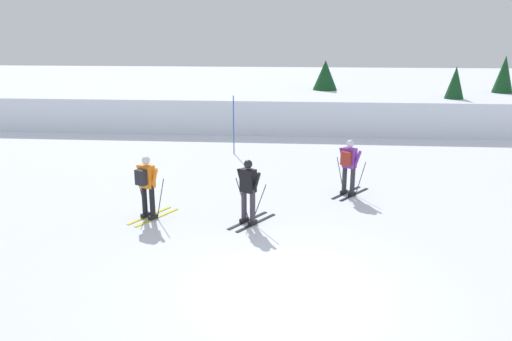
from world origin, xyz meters
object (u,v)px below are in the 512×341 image
(skier_black, at_px, (248,190))
(conifer_far_centre, at_px, (503,85))
(skier_orange, at_px, (147,184))
(trail_marker_pole, at_px, (234,125))
(skier_purple, at_px, (349,165))
(conifer_far_right, at_px, (325,83))
(conifer_far_left, at_px, (454,94))

(skier_black, relative_size, conifer_far_centre, 0.48)
(skier_orange, height_order, trail_marker_pole, trail_marker_pole)
(skier_orange, xyz_separation_m, conifer_far_centre, (14.59, 15.41, 1.09))
(skier_purple, relative_size, trail_marker_pole, 0.73)
(skier_purple, bearing_deg, skier_black, -137.14)
(trail_marker_pole, distance_m, conifer_far_centre, 15.50)
(skier_black, bearing_deg, trail_marker_pole, 100.02)
(skier_black, distance_m, conifer_far_right, 16.34)
(conifer_far_right, bearing_deg, skier_black, -99.38)
(conifer_far_left, bearing_deg, skier_black, -123.92)
(trail_marker_pole, bearing_deg, conifer_far_centre, 31.16)
(skier_black, xyz_separation_m, conifer_far_right, (2.66, 16.08, 1.11))
(skier_orange, distance_m, skier_black, 2.69)
(skier_purple, xyz_separation_m, conifer_far_centre, (9.14, 12.97, 1.09))
(trail_marker_pole, bearing_deg, skier_black, -79.98)
(skier_purple, bearing_deg, skier_orange, -155.93)
(conifer_far_left, bearing_deg, trail_marker_pole, -151.74)
(conifer_far_left, height_order, conifer_far_right, conifer_far_right)
(trail_marker_pole, distance_m, conifer_far_right, 9.47)
(conifer_far_right, height_order, conifer_far_centre, conifer_far_centre)
(trail_marker_pole, xyz_separation_m, conifer_far_right, (3.99, 8.55, 0.84))
(skier_orange, relative_size, skier_purple, 1.00)
(conifer_far_left, relative_size, conifer_far_centre, 0.89)
(skier_purple, relative_size, conifer_far_right, 0.53)
(skier_orange, relative_size, trail_marker_pole, 0.73)
(conifer_far_right, xyz_separation_m, conifer_far_centre, (9.25, -0.54, 0.02))
(conifer_far_left, bearing_deg, skier_orange, -131.65)
(skier_black, height_order, conifer_far_left, conifer_far_left)
(skier_black, xyz_separation_m, conifer_far_centre, (11.91, 15.54, 1.13))
(skier_black, height_order, trail_marker_pole, trail_marker_pole)
(skier_black, bearing_deg, conifer_far_right, 80.62)
(skier_purple, distance_m, trail_marker_pole, 6.44)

